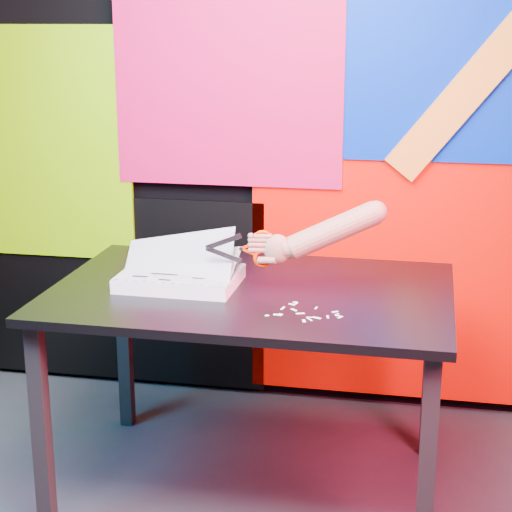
# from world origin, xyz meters

# --- Properties ---
(room) EXTENTS (3.01, 3.01, 2.71)m
(room) POSITION_xyz_m (0.00, 0.00, 1.35)
(room) COLOR #2D2D2F
(room) RESTS_ON ground
(backdrop) EXTENTS (2.88, 0.05, 2.08)m
(backdrop) POSITION_xyz_m (0.06, 1.46, 0.96)
(backdrop) COLOR #F50700
(backdrop) RESTS_ON ground
(work_table) EXTENTS (1.34, 0.90, 0.75)m
(work_table) POSITION_xyz_m (-0.00, 0.69, 0.67)
(work_table) COLOR #262424
(work_table) RESTS_ON ground
(printout_stack) EXTENTS (0.41, 0.30, 0.21)m
(printout_stack) POSITION_xyz_m (-0.25, 0.68, 0.78)
(printout_stack) COLOR white
(printout_stack) RESTS_ON work_table
(scissors) EXTENTS (0.22, 0.04, 0.13)m
(scissors) POSITION_xyz_m (0.03, 0.68, 0.89)
(scissors) COLOR silver
(scissors) RESTS_ON printout_stack
(hand_forearm) EXTENTS (0.44, 0.12, 0.22)m
(hand_forearm) POSITION_xyz_m (0.24, 0.70, 0.95)
(hand_forearm) COLOR #BA6E60
(hand_forearm) RESTS_ON work_table
(paper_clippings) EXTENTS (0.24, 0.18, 0.00)m
(paper_clippings) POSITION_xyz_m (0.21, 0.48, 0.75)
(paper_clippings) COLOR white
(paper_clippings) RESTS_ON work_table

